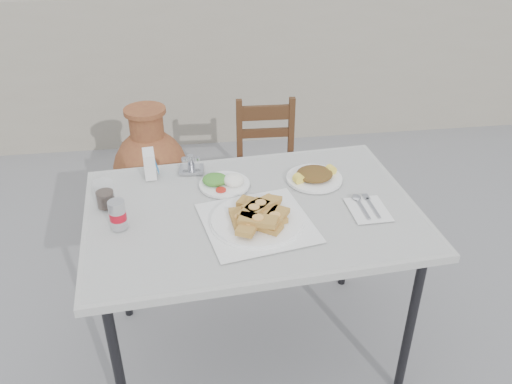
{
  "coord_description": "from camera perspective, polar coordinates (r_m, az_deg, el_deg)",
  "views": [
    {
      "loc": [
        -0.07,
        -1.78,
        2.05
      ],
      "look_at": [
        0.19,
        0.13,
        0.87
      ],
      "focal_mm": 38.0,
      "sensor_mm": 36.0,
      "label": 1
    }
  ],
  "objects": [
    {
      "name": "ground",
      "position": [
        2.72,
        -3.82,
        -17.64
      ],
      "size": [
        80.0,
        80.0,
        0.0
      ],
      "primitive_type": "plane",
      "color": "slate",
      "rests_on": "ground"
    },
    {
      "name": "back_wall",
      "position": [
        4.52,
        -6.69,
        12.59
      ],
      "size": [
        6.0,
        0.25,
        1.2
      ],
      "primitive_type": "cube",
      "color": "gray",
      "rests_on": "ground"
    },
    {
      "name": "salad_chopped_plate",
      "position": [
        2.43,
        6.17,
        1.71
      ],
      "size": [
        0.25,
        0.25,
        0.05
      ],
      "color": "white",
      "rests_on": "cafe_table"
    },
    {
      "name": "napkin_holder",
      "position": [
        2.48,
        -11.15,
        2.92
      ],
      "size": [
        0.07,
        0.1,
        0.12
      ],
      "rotation": [
        0.0,
        0.0,
        0.09
      ],
      "color": "white",
      "rests_on": "cafe_table"
    },
    {
      "name": "cola_glass",
      "position": [
        2.3,
        -15.61,
        -0.4
      ],
      "size": [
        0.08,
        0.08,
        0.12
      ],
      "color": "white",
      "rests_on": "cafe_table"
    },
    {
      "name": "pide_plate",
      "position": [
        2.12,
        0.12,
        -2.43
      ],
      "size": [
        0.48,
        0.48,
        0.08
      ],
      "rotation": [
        0.0,
        0.0,
        0.19
      ],
      "color": "white",
      "rests_on": "cafe_table"
    },
    {
      "name": "terracotta_urn",
      "position": [
        3.42,
        -10.89,
        1.76
      ],
      "size": [
        0.47,
        0.47,
        0.83
      ],
      "color": "brown",
      "rests_on": "ground"
    },
    {
      "name": "cutlery_napkin",
      "position": [
        2.28,
        11.53,
        -1.57
      ],
      "size": [
        0.16,
        0.21,
        0.01
      ],
      "rotation": [
        0.0,
        0.0,
        0.03
      ],
      "color": "white",
      "rests_on": "cafe_table"
    },
    {
      "name": "chair",
      "position": [
        3.32,
        1.21,
        2.45
      ],
      "size": [
        0.39,
        0.39,
        0.84
      ],
      "rotation": [
        0.0,
        0.0,
        -0.04
      ],
      "color": "#311A0D",
      "rests_on": "ground"
    },
    {
      "name": "cafe_table",
      "position": [
        2.27,
        -0.39,
        -2.92
      ],
      "size": [
        1.42,
        1.02,
        0.83
      ],
      "rotation": [
        0.0,
        0.0,
        0.07
      ],
      "color": "black",
      "rests_on": "ground"
    },
    {
      "name": "condiment_caddy",
      "position": [
        2.5,
        -6.84,
        2.74
      ],
      "size": [
        0.12,
        0.1,
        0.08
      ],
      "rotation": [
        0.0,
        0.0,
        -0.09
      ],
      "color": "#B3B3BA",
      "rests_on": "cafe_table"
    },
    {
      "name": "soda_can",
      "position": [
        2.15,
        -14.35,
        -2.32
      ],
      "size": [
        0.07,
        0.07,
        0.12
      ],
      "color": "silver",
      "rests_on": "cafe_table"
    },
    {
      "name": "salad_rice_plate",
      "position": [
        2.38,
        -3.41,
        1.09
      ],
      "size": [
        0.22,
        0.22,
        0.06
      ],
      "color": "white",
      "rests_on": "cafe_table"
    }
  ]
}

